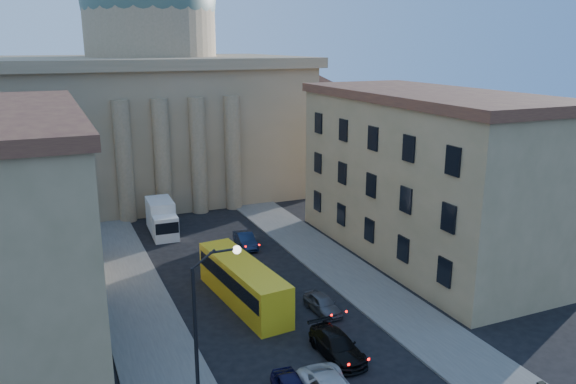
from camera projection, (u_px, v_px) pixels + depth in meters
name	position (u px, v px, depth m)	size (l,w,h in m)	color
sidewalk_left	(146.00, 327.00, 37.88)	(5.00, 60.00, 0.15)	#55524D
sidewalk_right	(363.00, 285.00, 44.48)	(5.00, 60.00, 0.15)	#55524D
church	(155.00, 98.00, 71.30)	(68.02, 28.76, 36.60)	#847151
building_right	(425.00, 174.00, 49.44)	(11.60, 26.60, 14.70)	tan
street_lamp	(205.00, 316.00, 28.29)	(2.62, 0.44, 8.83)	black
car_right_mid	(337.00, 346.00, 34.30)	(2.01, 4.95, 1.44)	black
car_right_far	(322.00, 304.00, 40.01)	(1.51, 3.76, 1.28)	#4A4A4F
car_right_distant	(245.00, 240.00, 52.74)	(1.47, 4.21, 1.39)	black
city_bus	(243.00, 281.00, 41.22)	(3.57, 11.24, 3.11)	yellow
box_truck	(162.00, 219.00, 56.24)	(2.59, 6.12, 3.32)	silver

